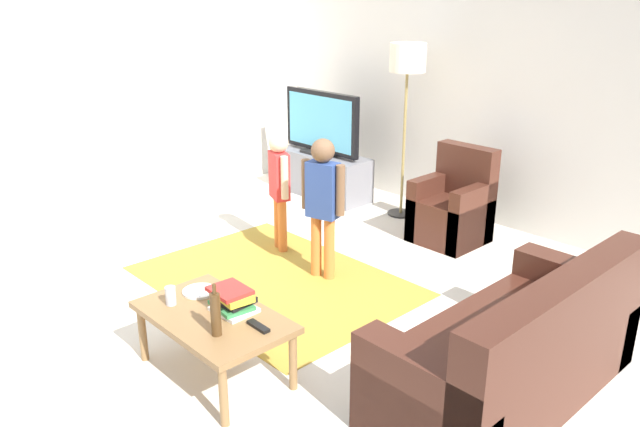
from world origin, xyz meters
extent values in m
plane|color=beige|center=(0.00, 0.00, 0.00)|extent=(7.80, 7.80, 0.00)
cube|color=silver|center=(0.00, 3.00, 1.35)|extent=(6.00, 0.12, 2.70)
cube|color=silver|center=(-3.00, 0.00, 1.35)|extent=(0.12, 6.00, 2.70)
cube|color=#B28C33|center=(-0.37, 0.43, 0.00)|extent=(2.20, 1.60, 0.01)
cube|color=slate|center=(-1.77, 2.30, 0.25)|extent=(1.20, 0.44, 0.50)
cube|color=black|center=(-1.77, 2.25, 0.10)|extent=(1.10, 0.32, 0.03)
cube|color=black|center=(-1.77, 2.28, 0.52)|extent=(0.44, 0.28, 0.03)
cube|color=black|center=(-1.77, 2.28, 0.87)|extent=(1.10, 0.07, 0.68)
cube|color=#59B2D8|center=(-1.77, 2.24, 0.87)|extent=(1.00, 0.01, 0.58)
cube|color=#472319|center=(1.74, 0.47, 0.21)|extent=(0.80, 1.80, 0.42)
cube|color=#472319|center=(2.04, 0.47, 0.43)|extent=(0.20, 1.80, 0.86)
cube|color=#472319|center=(1.74, -0.33, 0.30)|extent=(0.80, 0.20, 0.60)
cube|color=#472319|center=(1.74, 1.27, 0.30)|extent=(0.80, 0.20, 0.60)
cube|color=#B22823|center=(1.89, 1.02, 0.56)|extent=(0.10, 0.32, 0.32)
cube|color=#472319|center=(0.09, 2.20, 0.21)|extent=(0.60, 0.60, 0.42)
cube|color=#472319|center=(0.09, 2.42, 0.45)|extent=(0.60, 0.16, 0.90)
cube|color=#472319|center=(-0.15, 2.20, 0.30)|extent=(0.12, 0.60, 0.60)
cube|color=#472319|center=(0.33, 2.20, 0.30)|extent=(0.12, 0.60, 0.60)
cylinder|color=#262626|center=(-0.71, 2.45, 0.01)|extent=(0.28, 0.28, 0.02)
cylinder|color=#99844C|center=(-0.71, 2.45, 0.76)|extent=(0.03, 0.03, 1.50)
cylinder|color=silver|center=(-0.71, 2.45, 1.64)|extent=(0.36, 0.36, 0.28)
cylinder|color=orange|center=(-0.92, 0.93, 0.25)|extent=(0.08, 0.08, 0.50)
cylinder|color=orange|center=(-0.81, 0.89, 0.25)|extent=(0.08, 0.08, 0.50)
cube|color=red|center=(-0.86, 0.91, 0.71)|extent=(0.27, 0.21, 0.42)
sphere|color=beige|center=(-0.86, 0.91, 1.01)|extent=(0.18, 0.18, 0.18)
cylinder|color=beige|center=(-1.00, 0.97, 0.73)|extent=(0.07, 0.07, 0.38)
cylinder|color=beige|center=(-0.72, 0.85, 0.73)|extent=(0.07, 0.07, 0.38)
cylinder|color=orange|center=(-0.23, 0.77, 0.27)|extent=(0.09, 0.09, 0.53)
cylinder|color=orange|center=(-0.11, 0.80, 0.27)|extent=(0.09, 0.09, 0.53)
cube|color=#2D478C|center=(-0.17, 0.79, 0.76)|extent=(0.28, 0.20, 0.46)
sphere|color=brown|center=(-0.17, 0.79, 1.08)|extent=(0.19, 0.19, 0.19)
cylinder|color=brown|center=(-0.32, 0.75, 0.78)|extent=(0.07, 0.07, 0.41)
cylinder|color=brown|center=(-0.01, 0.83, 0.78)|extent=(0.07, 0.07, 0.41)
cube|color=olive|center=(0.40, -0.67, 0.40)|extent=(1.00, 0.60, 0.04)
cylinder|color=olive|center=(-0.05, -0.92, 0.19)|extent=(0.05, 0.05, 0.38)
cylinder|color=olive|center=(0.85, -0.92, 0.19)|extent=(0.05, 0.05, 0.38)
cylinder|color=olive|center=(-0.05, -0.42, 0.19)|extent=(0.05, 0.05, 0.38)
cylinder|color=olive|center=(0.85, -0.42, 0.19)|extent=(0.05, 0.05, 0.38)
cube|color=white|center=(0.46, -0.55, 0.43)|extent=(0.26, 0.23, 0.02)
cube|color=#388C4C|center=(0.45, -0.56, 0.46)|extent=(0.27, 0.23, 0.02)
cube|color=black|center=(0.44, -0.54, 0.49)|extent=(0.24, 0.21, 0.04)
cube|color=yellow|center=(0.47, -0.55, 0.52)|extent=(0.25, 0.20, 0.04)
cube|color=red|center=(0.44, -0.56, 0.56)|extent=(0.25, 0.21, 0.03)
cylinder|color=#4C3319|center=(0.62, -0.79, 0.55)|extent=(0.06, 0.06, 0.26)
cylinder|color=#4C3319|center=(0.62, -0.79, 0.71)|extent=(0.02, 0.02, 0.06)
cube|color=black|center=(0.72, -0.57, 0.43)|extent=(0.17, 0.05, 0.02)
cylinder|color=silver|center=(0.12, -0.79, 0.48)|extent=(0.07, 0.07, 0.12)
cylinder|color=white|center=(0.10, -0.57, 0.43)|extent=(0.22, 0.22, 0.02)
cube|color=silver|center=(0.12, -0.57, 0.44)|extent=(0.12, 0.11, 0.01)
camera|label=1|loc=(3.31, -2.51, 2.28)|focal=35.27mm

